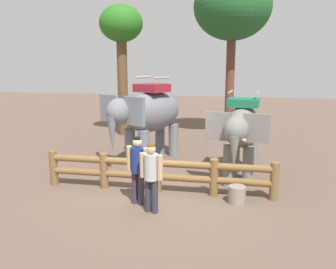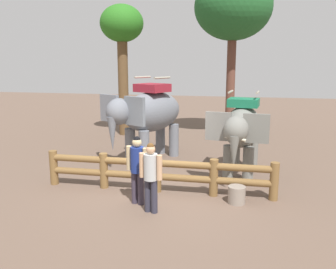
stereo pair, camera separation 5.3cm
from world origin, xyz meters
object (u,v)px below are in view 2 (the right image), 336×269
tourist_man_in_blue (151,173)px  feed_bucket (237,195)px  log_fence (157,171)px  elephant_center (242,129)px  elephant_near_left (148,114)px  tree_far_left (233,8)px  tourist_woman_in_black (137,165)px  tree_back_center (122,32)px

tourist_man_in_blue → feed_bucket: 2.44m
log_fence → elephant_center: elephant_center is taller
feed_bucket → tourist_man_in_blue: bearing=-152.9°
log_fence → elephant_near_left: (-1.16, 3.19, 1.17)m
elephant_center → tree_far_left: 8.04m
log_fence → tree_far_left: 10.33m
elephant_near_left → tourist_man_in_blue: elephant_near_left is taller
log_fence → tourist_woman_in_black: bearing=-105.3°
tree_back_center → feed_bucket: 11.16m
feed_bucket → elephant_center: bearing=89.5°
elephant_center → tree_far_left: size_ratio=0.41×
tourist_woman_in_black → tree_far_left: size_ratio=0.23×
tourist_man_in_blue → tree_far_left: size_ratio=0.22×
tree_back_center → elephant_center: bearing=-43.1°
elephant_center → tree_far_left: tree_far_left is taller
tourist_man_in_blue → tree_back_center: tree_back_center is taller
log_fence → elephant_center: (2.29, 2.02, 0.95)m
elephant_center → tourist_woman_in_black: 3.98m
log_fence → elephant_center: size_ratio=2.06×
tourist_woman_in_black → log_fence: bearing=74.7°
tourist_woman_in_black → tourist_man_in_blue: tourist_woman_in_black is taller
elephant_center → tourist_man_in_blue: bearing=-121.1°
tourist_woman_in_black → tree_back_center: tree_back_center is taller
log_fence → tourist_man_in_blue: size_ratio=3.80×
elephant_center → feed_bucket: 2.73m
log_fence → tourist_woman_in_black: 1.11m
tree_far_left → feed_bucket: size_ratio=16.89×
feed_bucket → tree_back_center: bearing=126.8°
log_fence → tree_back_center: 9.65m
elephant_near_left → elephant_center: elephant_near_left is taller
elephant_center → feed_bucket: size_ratio=7.00×
log_fence → tree_back_center: tree_back_center is taller
tourist_woman_in_black → tree_back_center: bearing=111.9°
tree_far_left → feed_bucket: 10.75m
elephant_center → elephant_near_left: bearing=161.3°
tree_back_center → tourist_woman_in_black: bearing=-68.1°
tourist_man_in_blue → feed_bucket: tourist_man_in_blue is taller
log_fence → tourist_man_in_blue: tourist_man_in_blue is taller
tree_back_center → feed_bucket: tree_back_center is taller
tourist_man_in_blue → tree_back_center: (-3.95, 9.08, 4.10)m
log_fence → tree_far_left: size_ratio=0.85×
tourist_man_in_blue → tree_far_left: bearing=82.3°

